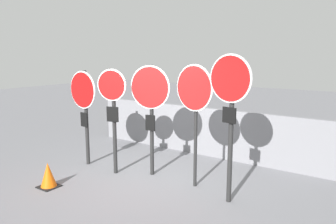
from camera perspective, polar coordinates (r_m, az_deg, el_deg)
name	(u,v)px	position (r m, az deg, el deg)	size (l,w,h in m)	color
ground_plane	(150,178)	(6.97, -3.08, -11.45)	(40.00, 40.00, 0.00)	slate
fence_back	(200,131)	(8.46, 5.57, -3.27)	(6.42, 0.12, 1.23)	slate
stop_sign_0	(84,100)	(7.67, -14.45, 2.04)	(0.85, 0.16, 2.19)	black
stop_sign_1	(113,103)	(6.93, -9.60, 1.56)	(0.65, 0.21, 2.26)	black
stop_sign_2	(150,99)	(6.73, -3.09, 2.33)	(0.89, 0.20, 2.33)	black
stop_sign_3	(194,97)	(6.11, 4.61, 2.59)	(0.86, 0.21, 2.37)	black
stop_sign_4	(230,100)	(5.50, 10.80, 2.03)	(0.80, 0.20, 2.56)	black
traffic_cone_0	(48,175)	(6.85, -20.14, -10.29)	(0.36, 0.36, 0.49)	black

